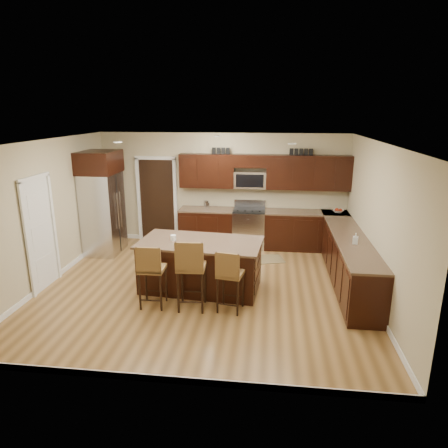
# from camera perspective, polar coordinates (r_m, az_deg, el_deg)

# --- Properties ---
(floor) EXTENTS (6.00, 6.00, 0.00)m
(floor) POSITION_cam_1_polar(r_m,az_deg,el_deg) (7.61, -2.77, -9.06)
(floor) COLOR olive
(floor) RESTS_ON ground
(ceiling) EXTENTS (6.00, 6.00, 0.00)m
(ceiling) POSITION_cam_1_polar(r_m,az_deg,el_deg) (6.91, -3.07, 11.66)
(ceiling) COLOR silver
(ceiling) RESTS_ON wall_back
(wall_back) EXTENTS (6.00, 0.00, 6.00)m
(wall_back) POSITION_cam_1_polar(r_m,az_deg,el_deg) (9.79, -0.22, 5.00)
(wall_back) COLOR tan
(wall_back) RESTS_ON floor
(wall_left) EXTENTS (0.00, 5.50, 5.50)m
(wall_left) POSITION_cam_1_polar(r_m,az_deg,el_deg) (8.19, -24.09, 1.38)
(wall_left) COLOR tan
(wall_left) RESTS_ON floor
(wall_right) EXTENTS (0.00, 5.50, 5.50)m
(wall_right) POSITION_cam_1_polar(r_m,az_deg,el_deg) (7.28, 21.07, 0.02)
(wall_right) COLOR tan
(wall_right) RESTS_ON floor
(base_cabinets) EXTENTS (4.02, 3.96, 0.92)m
(base_cabinets) POSITION_cam_1_polar(r_m,az_deg,el_deg) (8.72, 11.23, -2.76)
(base_cabinets) COLOR black
(base_cabinets) RESTS_ON floor
(upper_cabinets) EXTENTS (4.00, 0.33, 0.80)m
(upper_cabinets) POSITION_cam_1_polar(r_m,az_deg,el_deg) (9.48, 5.98, 7.55)
(upper_cabinets) COLOR black
(upper_cabinets) RESTS_ON wall_back
(range) EXTENTS (0.76, 0.64, 1.11)m
(range) POSITION_cam_1_polar(r_m,az_deg,el_deg) (9.66, 3.58, -0.56)
(range) COLOR silver
(range) RESTS_ON floor
(microwave) EXTENTS (0.76, 0.31, 0.40)m
(microwave) POSITION_cam_1_polar(r_m,az_deg,el_deg) (9.54, 3.75, 6.32)
(microwave) COLOR silver
(microwave) RESTS_ON upper_cabinets
(doorway) EXTENTS (0.85, 0.03, 2.06)m
(doorway) POSITION_cam_1_polar(r_m,az_deg,el_deg) (10.18, -9.51, 3.36)
(doorway) COLOR black
(doorway) RESTS_ON floor
(pantry_door) EXTENTS (0.03, 0.80, 2.04)m
(pantry_door) POSITION_cam_1_polar(r_m,az_deg,el_deg) (8.02, -24.77, -1.45)
(pantry_door) COLOR white
(pantry_door) RESTS_ON floor
(letter_decor) EXTENTS (2.20, 0.03, 0.15)m
(letter_decor) POSITION_cam_1_polar(r_m,az_deg,el_deg) (9.43, 5.18, 10.31)
(letter_decor) COLOR black
(letter_decor) RESTS_ON upper_cabinets
(island) EXTENTS (2.31, 1.35, 0.92)m
(island) POSITION_cam_1_polar(r_m,az_deg,el_deg) (7.43, -3.35, -6.08)
(island) COLOR black
(island) RESTS_ON floor
(stool_left) EXTENTS (0.42, 0.42, 1.11)m
(stool_left) POSITION_cam_1_polar(r_m,az_deg,el_deg) (6.73, -10.39, -6.35)
(stool_left) COLOR brown
(stool_left) RESTS_ON floor
(stool_mid) EXTENTS (0.48, 0.48, 1.23)m
(stool_mid) POSITION_cam_1_polar(r_m,az_deg,el_deg) (6.53, -4.79, -6.13)
(stool_mid) COLOR brown
(stool_mid) RESTS_ON floor
(stool_right) EXTENTS (0.46, 0.46, 1.07)m
(stool_right) POSITION_cam_1_polar(r_m,az_deg,el_deg) (6.49, 0.76, -7.18)
(stool_right) COLOR brown
(stool_right) RESTS_ON floor
(refrigerator) EXTENTS (0.79, 0.99, 2.35)m
(refrigerator) POSITION_cam_1_polar(r_m,az_deg,el_deg) (9.49, -16.99, 3.03)
(refrigerator) COLOR silver
(refrigerator) RESTS_ON floor
(floor_mat) EXTENTS (0.96, 0.76, 0.01)m
(floor_mat) POSITION_cam_1_polar(r_m,az_deg,el_deg) (8.98, 5.77, -5.05)
(floor_mat) COLOR olive
(floor_mat) RESTS_ON floor
(fruit_bowl) EXTENTS (0.33, 0.33, 0.06)m
(fruit_bowl) POSITION_cam_1_polar(r_m,az_deg,el_deg) (9.65, 16.00, 1.77)
(fruit_bowl) COLOR silver
(fruit_bowl) RESTS_ON base_cabinets
(soap_bottle) EXTENTS (0.11, 0.11, 0.20)m
(soap_bottle) POSITION_cam_1_polar(r_m,az_deg,el_deg) (7.46, 18.28, -1.99)
(soap_bottle) COLOR #B2B2B2
(soap_bottle) RESTS_ON base_cabinets
(canister_tall) EXTENTS (0.12, 0.12, 0.20)m
(canister_tall) POSITION_cam_1_polar(r_m,az_deg,el_deg) (9.62, -2.56, 2.76)
(canister_tall) COLOR silver
(canister_tall) RESTS_ON base_cabinets
(canister_short) EXTENTS (0.11, 0.11, 0.15)m
(canister_short) POSITION_cam_1_polar(r_m,az_deg,el_deg) (9.62, -2.41, 2.63)
(canister_short) COLOR silver
(canister_short) RESTS_ON base_cabinets
(island_jar) EXTENTS (0.10, 0.10, 0.10)m
(island_jar) POSITION_cam_1_polar(r_m,az_deg,el_deg) (7.35, -7.26, -1.96)
(island_jar) COLOR white
(island_jar) RESTS_ON island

